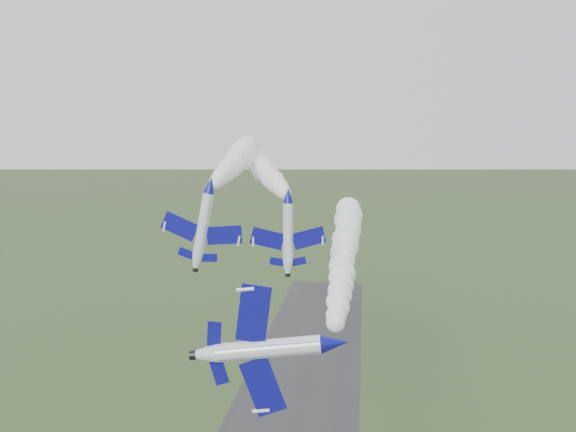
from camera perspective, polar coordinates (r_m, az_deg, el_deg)
name	(u,v)px	position (r m, az deg, el deg)	size (l,w,h in m)	color
jet_lead	(335,343)	(56.03, 4.24, -11.23)	(3.60, 14.02, 11.52)	white
smoke_trail_jet_lead	(345,248)	(92.76, 5.08, -2.84)	(4.74, 68.65, 4.74)	white
jet_pair_left	(210,185)	(80.71, -6.93, 2.76)	(10.16, 12.33, 3.44)	white
smoke_trail_jet_pair_left	(236,162)	(112.11, -4.68, 4.84)	(4.97, 57.56, 4.97)	white
jet_pair_right	(288,195)	(79.01, 0.02, 1.85)	(9.46, 11.07, 2.75)	white
smoke_trail_jet_pair_right	(265,171)	(118.17, -2.02, 3.99)	(5.05, 74.06, 5.05)	white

